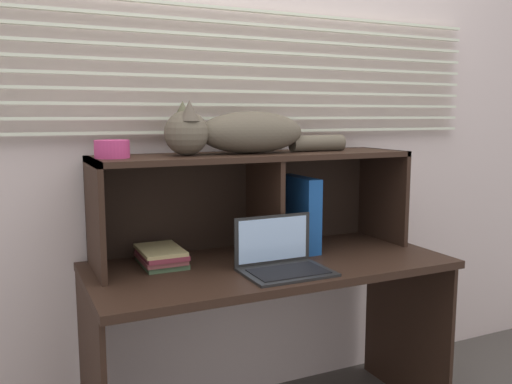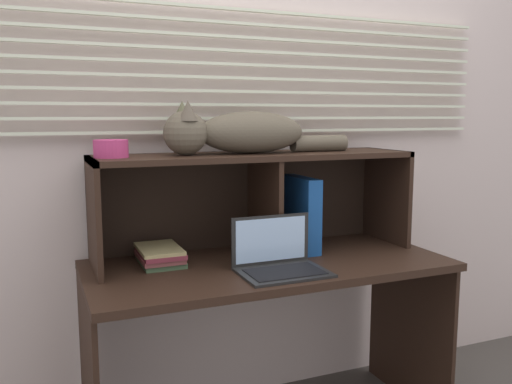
{
  "view_description": "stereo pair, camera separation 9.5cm",
  "coord_description": "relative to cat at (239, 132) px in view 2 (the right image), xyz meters",
  "views": [
    {
      "loc": [
        -0.91,
        -1.61,
        1.27
      ],
      "look_at": [
        0.0,
        0.33,
        0.97
      ],
      "focal_mm": 37.76,
      "sensor_mm": 36.0,
      "label": 1
    },
    {
      "loc": [
        -0.82,
        -1.65,
        1.27
      ],
      "look_at": [
        0.0,
        0.33,
        0.97
      ],
      "focal_mm": 37.76,
      "sensor_mm": 36.0,
      "label": 2
    }
  ],
  "objects": [
    {
      "name": "back_panel_with_blinds",
      "position": [
        0.07,
        0.22,
        0.05
      ],
      "size": [
        4.4,
        0.08,
        2.5
      ],
      "color": "beige",
      "rests_on": "ground"
    },
    {
      "name": "laptop",
      "position": [
        0.06,
        -0.26,
        -0.46
      ],
      "size": [
        0.31,
        0.23,
        0.19
      ],
      "color": "black",
      "rests_on": "desk"
    },
    {
      "name": "small_basket",
      "position": [
        -0.49,
        0.0,
        -0.05
      ],
      "size": [
        0.12,
        0.12,
        0.06
      ],
      "primitive_type": "cylinder",
      "color": "#C83B76",
      "rests_on": "hutch_shelf_unit"
    },
    {
      "name": "binder_upright",
      "position": [
        0.27,
        0.0,
        -0.34
      ],
      "size": [
        0.06,
        0.27,
        0.31
      ],
      "primitive_type": "cube",
      "color": "#194C99",
      "rests_on": "desk"
    },
    {
      "name": "book_stack",
      "position": [
        -0.32,
        0.0,
        -0.46
      ],
      "size": [
        0.16,
        0.24,
        0.07
      ],
      "color": "#446040",
      "rests_on": "desk"
    },
    {
      "name": "hutch_shelf_unit",
      "position": [
        0.08,
        0.03,
        -0.21
      ],
      "size": [
        1.29,
        0.34,
        0.41
      ],
      "color": "black",
      "rests_on": "desk"
    },
    {
      "name": "cat",
      "position": [
        0.0,
        0.0,
        0.0
      ],
      "size": [
        0.78,
        0.2,
        0.2
      ],
      "color": "brown",
      "rests_on": "hutch_shelf_unit"
    },
    {
      "name": "desk",
      "position": [
        0.07,
        -0.13,
        -0.63
      ],
      "size": [
        1.39,
        0.62,
        0.71
      ],
      "color": "black",
      "rests_on": "ground"
    }
  ]
}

